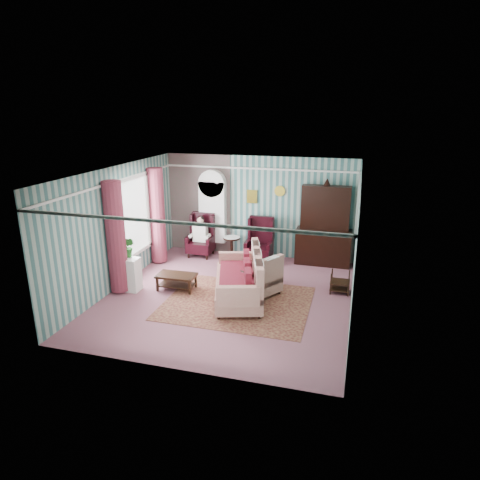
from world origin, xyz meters
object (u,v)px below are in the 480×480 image
(seated_woman, at_px, (201,237))
(nest_table, at_px, (340,282))
(floral_armchair, at_px, (261,275))
(dresser_hutch, at_px, (325,223))
(wingback_right, at_px, (259,240))
(coffee_table, at_px, (177,282))
(wingback_left, at_px, (201,235))
(sofa, at_px, (238,280))
(plant_stand, at_px, (128,274))
(round_side_table, at_px, (232,247))
(bookcase, at_px, (213,216))

(seated_woman, height_order, nest_table, seated_woman)
(floral_armchair, bearing_deg, dresser_hutch, 5.38)
(wingback_right, bearing_deg, coffee_table, -121.02)
(seated_woman, bearing_deg, wingback_right, 0.00)
(wingback_left, distance_m, sofa, 3.12)
(wingback_right, height_order, nest_table, wingback_right)
(dresser_hutch, bearing_deg, nest_table, -72.61)
(dresser_hutch, height_order, sofa, dresser_hutch)
(dresser_hutch, bearing_deg, wingback_left, -175.59)
(plant_stand, xyz_separation_m, sofa, (2.65, 0.24, 0.06))
(seated_woman, xyz_separation_m, nest_table, (4.07, -1.55, -0.32))
(round_side_table, xyz_separation_m, sofa, (0.95, -2.66, 0.16))
(wingback_left, height_order, wingback_right, same)
(sofa, bearing_deg, plant_stand, 78.47)
(plant_stand, bearing_deg, round_side_table, 59.62)
(dresser_hutch, bearing_deg, coffee_table, -139.98)
(nest_table, xyz_separation_m, coffee_table, (-3.78, -0.87, -0.08))
(dresser_hutch, relative_size, round_side_table, 3.93)
(bookcase, height_order, nest_table, bookcase)
(floral_armchair, bearing_deg, nest_table, -40.18)
(bookcase, xyz_separation_m, floral_armchair, (2.05, -2.51, -0.64))
(sofa, distance_m, coffee_table, 1.59)
(coffee_table, bearing_deg, floral_armchair, 8.67)
(seated_woman, relative_size, coffee_table, 1.27)
(sofa, bearing_deg, round_side_table, 3.02)
(round_side_table, bearing_deg, dresser_hutch, 2.64)
(seated_woman, xyz_separation_m, plant_stand, (-0.80, -2.75, -0.19))
(wingback_right, distance_m, plant_stand, 3.76)
(dresser_hutch, distance_m, nest_table, 2.11)
(nest_table, distance_m, floral_armchair, 1.87)
(bookcase, distance_m, wingback_left, 0.68)
(dresser_hutch, relative_size, plant_stand, 2.95)
(dresser_hutch, distance_m, coffee_table, 4.30)
(coffee_table, bearing_deg, dresser_hutch, 40.02)
(nest_table, relative_size, floral_armchair, 0.56)
(plant_stand, xyz_separation_m, floral_armchair, (3.10, 0.63, 0.08))
(wingback_left, xyz_separation_m, floral_armchair, (2.30, -2.12, -0.15))
(wingback_left, bearing_deg, seated_woman, 0.00)
(dresser_hutch, height_order, wingback_left, dresser_hutch)
(wingback_left, relative_size, floral_armchair, 1.31)
(bookcase, distance_m, coffee_table, 2.96)
(bookcase, bearing_deg, floral_armchair, -50.72)
(sofa, distance_m, floral_armchair, 0.59)
(dresser_hutch, height_order, seated_woman, dresser_hutch)
(wingback_right, relative_size, plant_stand, 1.56)
(wingback_right, bearing_deg, wingback_left, 180.00)
(wingback_right, distance_m, seated_woman, 1.75)
(wingback_left, bearing_deg, plant_stand, -106.22)
(floral_armchair, bearing_deg, wingback_right, 46.64)
(seated_woman, distance_m, plant_stand, 2.87)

